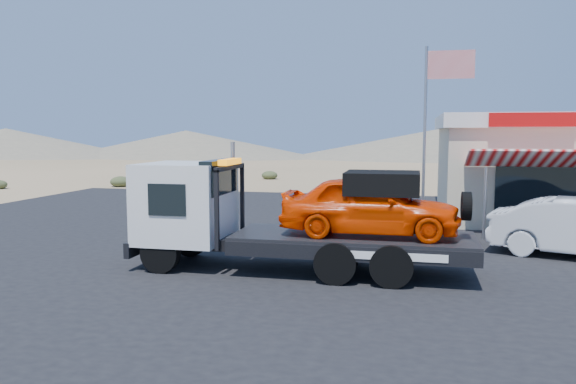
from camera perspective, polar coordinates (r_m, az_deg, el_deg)
name	(u,v)px	position (r m, az deg, el deg)	size (l,w,h in m)	color
ground	(247,253)	(15.41, -4.18, -6.18)	(120.00, 120.00, 0.00)	#8C744F
asphalt_lot	(335,236)	(17.87, 4.81, -4.45)	(32.00, 24.00, 0.02)	black
tow_truck	(292,212)	(13.17, 0.38, -2.02)	(7.84, 2.32, 2.62)	black
flagpole	(432,117)	(18.92, 14.46, 7.40)	(1.55, 0.10, 6.00)	#99999E
desert_scrub	(71,190)	(31.17, -21.17, 0.19)	(23.67, 32.20, 0.66)	#384324
distant_hills	(300,143)	(70.98, 1.20, 4.98)	(126.00, 48.00, 4.20)	#726B59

